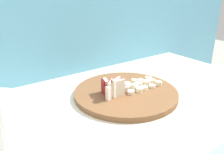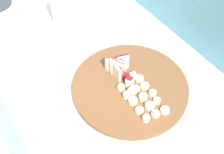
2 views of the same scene
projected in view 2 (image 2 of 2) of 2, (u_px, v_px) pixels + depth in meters
name	position (u px, v px, depth m)	size (l,w,h in m)	color
tiled_countertop	(99.00, 131.00, 1.30)	(1.43, 0.71, 0.87)	silver
tile_backsplash	(170.00, 58.00, 1.22)	(2.40, 0.04, 1.41)	#5BA3C1
cutting_board	(130.00, 87.00, 0.91)	(0.38, 0.38, 0.02)	brown
apple_wedge_fan	(117.00, 67.00, 0.91)	(0.08, 0.08, 0.07)	#A32323
apple_dice_pile	(129.00, 81.00, 0.90)	(0.10, 0.06, 0.02)	maroon
banana_slice_rows	(142.00, 98.00, 0.86)	(0.17, 0.10, 0.02)	#F4EAC6
small_jar	(62.00, 9.00, 1.08)	(0.08, 0.08, 0.13)	white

